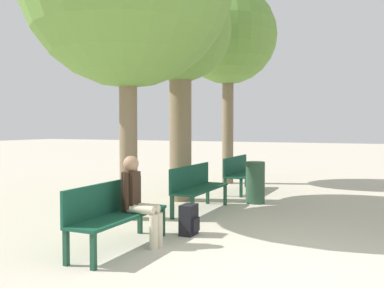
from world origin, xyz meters
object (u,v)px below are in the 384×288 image
(tree_row_1, at_px, (180,36))
(bench_row_2, at_px, (240,171))
(person_seated, at_px, (138,198))
(bench_row_0, at_px, (114,210))
(tree_row_2, at_px, (228,37))
(backpack, at_px, (189,220))
(trash_bin, at_px, (255,182))
(bench_row_1, at_px, (196,184))

(tree_row_1, bearing_deg, bench_row_2, 64.80)
(person_seated, bearing_deg, bench_row_0, -133.89)
(bench_row_0, bearing_deg, tree_row_2, 96.80)
(bench_row_2, height_order, backpack, bench_row_2)
(bench_row_2, height_order, trash_bin, trash_bin)
(bench_row_2, height_order, tree_row_1, tree_row_1)
(bench_row_1, xyz_separation_m, person_seated, (0.23, -2.55, 0.15))
(trash_bin, bearing_deg, person_seated, -98.31)
(backpack, bearing_deg, bench_row_1, 110.13)
(backpack, bearing_deg, tree_row_1, 118.15)
(bench_row_1, distance_m, person_seated, 2.56)
(tree_row_2, distance_m, trash_bin, 5.03)
(bench_row_2, bearing_deg, tree_row_1, -115.20)
(person_seated, bearing_deg, bench_row_1, 95.25)
(tree_row_2, xyz_separation_m, trash_bin, (1.64, -2.85, -3.81))
(backpack, bearing_deg, person_seated, -115.28)
(bench_row_0, height_order, bench_row_1, same)
(tree_row_2, bearing_deg, tree_row_1, -90.00)
(bench_row_0, relative_size, bench_row_2, 1.00)
(bench_row_2, distance_m, backpack, 4.55)
(tree_row_1, bearing_deg, trash_bin, 11.34)
(backpack, relative_size, trash_bin, 0.52)
(bench_row_0, height_order, tree_row_2, tree_row_2)
(bench_row_1, bearing_deg, trash_bin, 59.19)
(bench_row_0, xyz_separation_m, backpack, (0.63, 1.08, -0.30))
(tree_row_1, bearing_deg, backpack, -61.85)
(bench_row_2, xyz_separation_m, person_seated, (0.23, -5.33, 0.15))
(bench_row_2, xyz_separation_m, trash_bin, (0.80, -1.44, -0.08))
(bench_row_0, distance_m, person_seated, 0.37)
(bench_row_1, bearing_deg, person_seated, -84.75)
(bench_row_0, xyz_separation_m, bench_row_1, (0.00, 2.79, 0.00))
(person_seated, relative_size, backpack, 2.68)
(bench_row_2, distance_m, tree_row_1, 3.69)
(backpack, bearing_deg, bench_row_2, 97.94)
(bench_row_1, relative_size, tree_row_1, 0.36)
(backpack, distance_m, trash_bin, 3.07)
(trash_bin, bearing_deg, bench_row_2, 119.08)
(bench_row_1, height_order, trash_bin, trash_bin)
(bench_row_0, distance_m, trash_bin, 4.21)
(tree_row_1, xyz_separation_m, backpack, (1.46, -2.73, -3.43))
(bench_row_1, distance_m, backpack, 1.85)
(bench_row_2, height_order, person_seated, person_seated)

